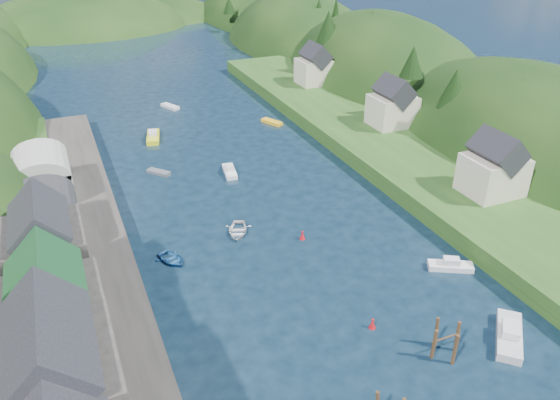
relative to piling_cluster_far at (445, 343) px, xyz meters
name	(u,v)px	position (x,y,z in m)	size (l,w,h in m)	color
ground	(225,161)	(-4.97, 47.45, -1.31)	(600.00, 600.00, 0.00)	black
hillside_right	(380,117)	(40.03, 72.45, -8.73)	(36.00, 245.56, 48.00)	black
far_hills	(120,54)	(-3.76, 171.45, -12.11)	(103.00, 68.00, 44.00)	black
hill_trees	(190,67)	(-5.46, 63.34, 9.70)	(92.43, 149.71, 11.68)	black
quay_left	(83,311)	(-28.97, 17.45, -0.31)	(12.00, 110.00, 2.00)	#2D2B28
terrace_left_grass	(2,328)	(-35.97, 17.45, -0.06)	(12.00, 110.00, 2.50)	#234719
quayside_buildings	(57,368)	(-30.97, 3.84, 5.77)	(8.00, 35.84, 12.90)	#2D2B28
boat_sheds	(43,191)	(-30.97, 36.45, 3.96)	(7.00, 21.00, 7.50)	#2D2D30
terrace_right	(397,152)	(20.03, 37.45, -0.11)	(16.00, 120.00, 2.40)	#234719
right_bank_cottages	(386,105)	(23.03, 45.78, 4.53)	(9.00, 59.24, 8.41)	beige
piling_cluster_far	(445,343)	(0.00, 0.00, 0.00)	(3.03, 2.84, 3.77)	#382314
channel_buoy_near	(372,324)	(-4.03, 5.42, -0.83)	(0.70, 0.70, 1.10)	#AE0D13
channel_buoy_far	(302,235)	(-3.45, 22.18, -0.83)	(0.70, 0.70, 1.10)	#AE0D13
moored_boats	(299,290)	(-8.37, 12.69, -0.72)	(34.01, 98.90, 2.30)	white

